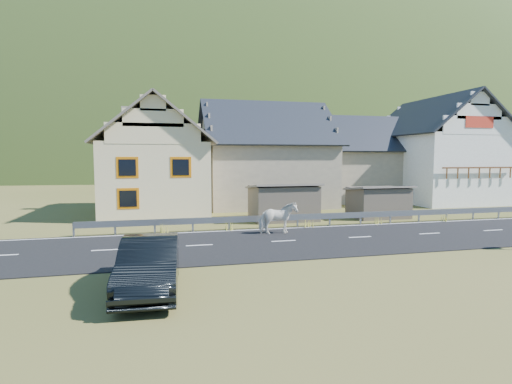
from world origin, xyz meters
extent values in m
plane|color=#3F4416|center=(0.00, 0.00, 0.00)|extent=(160.00, 160.00, 0.00)
cube|color=black|center=(0.00, 0.00, 0.02)|extent=(60.00, 7.00, 0.04)
cube|color=silver|center=(0.00, 0.00, 0.04)|extent=(60.00, 6.60, 0.01)
cube|color=#93969B|center=(0.00, 3.68, 0.58)|extent=(28.00, 0.08, 0.34)
cube|color=#93969B|center=(-14.00, 3.70, 0.35)|extent=(0.10, 0.06, 0.70)
cube|color=#93969B|center=(-12.00, 3.70, 0.35)|extent=(0.10, 0.06, 0.70)
cube|color=#93969B|center=(-10.00, 3.70, 0.35)|extent=(0.10, 0.06, 0.70)
cube|color=#93969B|center=(-8.00, 3.70, 0.35)|extent=(0.10, 0.06, 0.70)
cube|color=#93969B|center=(-6.00, 3.70, 0.35)|extent=(0.10, 0.06, 0.70)
cube|color=#93969B|center=(-4.00, 3.70, 0.35)|extent=(0.10, 0.06, 0.70)
cube|color=#93969B|center=(-2.00, 3.70, 0.35)|extent=(0.10, 0.06, 0.70)
cube|color=#93969B|center=(0.00, 3.70, 0.35)|extent=(0.10, 0.06, 0.70)
cube|color=#93969B|center=(2.00, 3.70, 0.35)|extent=(0.10, 0.06, 0.70)
cube|color=#93969B|center=(4.00, 3.70, 0.35)|extent=(0.10, 0.06, 0.70)
cube|color=#93969B|center=(6.00, 3.70, 0.35)|extent=(0.10, 0.06, 0.70)
cube|color=#93969B|center=(8.00, 3.70, 0.35)|extent=(0.10, 0.06, 0.70)
cube|color=#93969B|center=(10.00, 3.70, 0.35)|extent=(0.10, 0.06, 0.70)
cube|color=#93969B|center=(12.00, 3.70, 0.35)|extent=(0.10, 0.06, 0.70)
cube|color=brown|center=(-2.00, 6.50, 1.10)|extent=(4.30, 3.30, 2.40)
cube|color=brown|center=(4.50, 6.00, 1.00)|extent=(3.80, 2.90, 2.20)
cube|color=beige|center=(-10.00, 12.00, 2.50)|extent=(7.00, 9.00, 5.00)
cube|color=#C46708|center=(-11.60, 7.50, 3.40)|extent=(1.30, 0.12, 1.30)
cube|color=#C46708|center=(-8.40, 7.50, 3.40)|extent=(1.30, 0.12, 1.30)
cube|color=#C46708|center=(-11.60, 7.50, 1.50)|extent=(1.30, 0.12, 1.30)
cube|color=gray|center=(-12.00, 13.50, 6.56)|extent=(0.70, 0.70, 2.40)
cube|color=gray|center=(-1.00, 15.00, 2.50)|extent=(10.00, 9.00, 5.00)
cube|color=gray|center=(9.00, 17.00, 2.30)|extent=(9.00, 8.00, 4.60)
cube|color=white|center=(15.00, 14.00, 3.00)|extent=(8.00, 10.00, 6.00)
cube|color=red|center=(15.00, 8.97, 6.80)|extent=(2.60, 0.06, 0.90)
cube|color=brown|center=(15.00, 8.75, 3.20)|extent=(6.80, 0.12, 0.12)
ellipsoid|color=#213914|center=(5.00, 180.00, -20.00)|extent=(440.00, 280.00, 260.00)
imported|color=silver|center=(-3.75, 1.82, 0.87)|extent=(1.04, 2.02, 1.66)
imported|color=black|center=(-10.02, -5.67, 0.79)|extent=(1.93, 4.89, 1.58)
camera|label=1|loc=(-9.65, -17.91, 4.02)|focal=28.00mm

